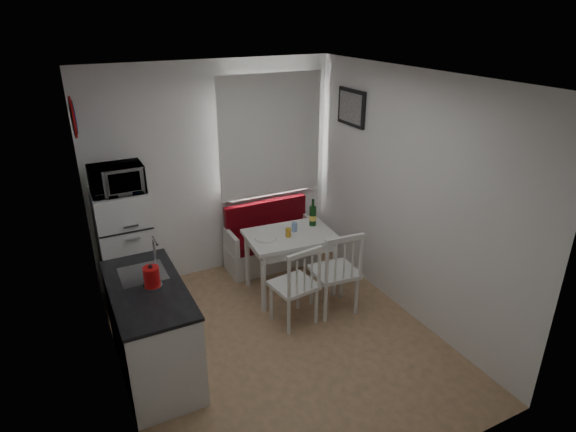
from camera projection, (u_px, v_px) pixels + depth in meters
name	position (u px, v px, depth m)	size (l,w,h in m)	color
floor	(280.00, 342.00, 4.88)	(3.00, 3.50, 0.02)	#8F734C
ceiling	(277.00, 77.00, 3.84)	(3.00, 3.50, 0.02)	white
wall_back	(215.00, 172.00, 5.79)	(3.00, 0.02, 2.60)	white
wall_front	(404.00, 331.00, 2.93)	(3.00, 0.02, 2.60)	white
wall_left	(105.00, 261.00, 3.74)	(0.02, 3.50, 2.60)	white
wall_right	(409.00, 198.00, 4.98)	(0.02, 3.50, 2.60)	white
window	(269.00, 139.00, 5.93)	(1.22, 0.06, 1.47)	silver
curtain	(271.00, 136.00, 5.85)	(1.35, 0.02, 1.50)	white
kitchen_counter	(152.00, 329.00, 4.32)	(0.62, 1.32, 1.16)	silver
wall_sign	(74.00, 117.00, 4.60)	(0.40, 0.40, 0.03)	navy
picture_frame	(351.00, 108.00, 5.57)	(0.04, 0.52, 0.42)	black
bench	(271.00, 245.00, 6.25)	(1.17, 0.45, 0.84)	silver
dining_table	(290.00, 241.00, 5.52)	(1.04, 0.77, 0.74)	silver
chair_left	(298.00, 279.00, 4.90)	(0.48, 0.47, 0.50)	silver
chair_right	(340.00, 265.00, 5.09)	(0.50, 0.48, 0.53)	silver
fridge	(126.00, 249.00, 5.26)	(0.55, 0.55, 1.36)	white
microwave	(116.00, 179.00, 4.89)	(0.53, 0.36, 0.29)	white
kettle	(152.00, 277.00, 4.09)	(0.16, 0.16, 0.22)	red
wine_bottle	(313.00, 212.00, 5.65)	(0.08, 0.08, 0.33)	#123815
drinking_glass_orange	(288.00, 233.00, 5.40)	(0.06, 0.06, 0.10)	gold
drinking_glass_blue	(294.00, 227.00, 5.54)	(0.06, 0.06, 0.11)	#7596C8
plate	(266.00, 238.00, 5.37)	(0.24, 0.24, 0.02)	white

